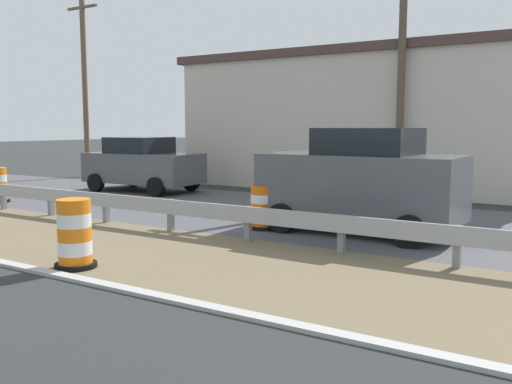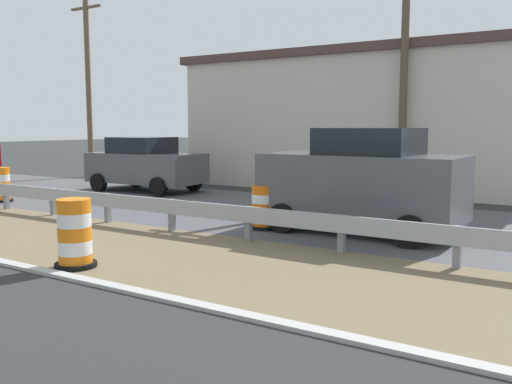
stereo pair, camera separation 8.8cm
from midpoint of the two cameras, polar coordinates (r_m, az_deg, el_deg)
The scene contains 7 objects.
traffic_barrel_close at distance 12.31m, azimuth 0.53°, elevation -1.81°, with size 0.69×0.69×0.98m.
traffic_barrel_mid at distance 9.42m, azimuth -18.55°, elevation -4.43°, with size 0.68×0.68×1.13m.
car_lead_near_lane at distance 12.03m, azimuth 10.68°, elevation 1.15°, with size 2.22×4.26×2.26m.
car_mid_far_lane at distance 19.84m, azimuth -11.80°, elevation 2.84°, with size 2.23×4.20×1.91m.
roadside_shop_near at distance 21.84m, azimuth 11.85°, elevation 7.28°, with size 6.66×13.84×5.01m.
utility_pole_near at distance 18.04m, azimuth 14.78°, elevation 13.96°, with size 0.24×1.80×8.88m.
utility_pole_mid at distance 26.28m, azimuth -17.43°, elevation 10.62°, with size 0.24×1.80×8.01m.
Camera 1 is at (-6.67, 4.60, 2.30)m, focal length 38.55 mm.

